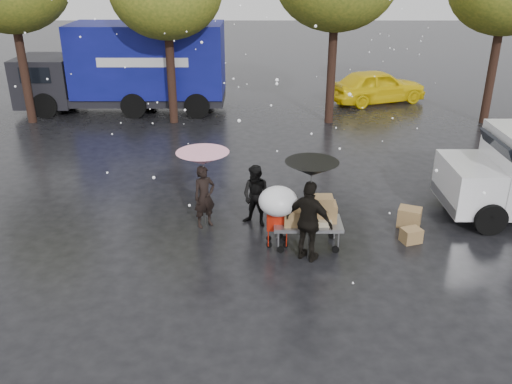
{
  "coord_description": "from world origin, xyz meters",
  "views": [
    {
      "loc": [
        -0.28,
        -10.32,
        5.99
      ],
      "look_at": [
        -0.3,
        1.0,
        1.0
      ],
      "focal_mm": 38.0,
      "sensor_mm": 36.0,
      "label": 1
    }
  ],
  "objects_px": {
    "shopping_cart": "(278,204)",
    "vendor_cart": "(312,216)",
    "yellow_taxi": "(377,86)",
    "person_pink": "(204,197)",
    "blue_truck": "(129,68)",
    "person_black": "(309,222)"
  },
  "relations": [
    {
      "from": "shopping_cart",
      "to": "yellow_taxi",
      "type": "height_order",
      "value": "shopping_cart"
    },
    {
      "from": "vendor_cart",
      "to": "blue_truck",
      "type": "relative_size",
      "value": 0.18
    },
    {
      "from": "person_pink",
      "to": "vendor_cart",
      "type": "distance_m",
      "value": 2.62
    },
    {
      "from": "shopping_cart",
      "to": "blue_truck",
      "type": "bearing_deg",
      "value": 116.12
    },
    {
      "from": "person_black",
      "to": "blue_truck",
      "type": "distance_m",
      "value": 13.59
    },
    {
      "from": "person_pink",
      "to": "person_black",
      "type": "distance_m",
      "value": 2.8
    },
    {
      "from": "person_pink",
      "to": "shopping_cart",
      "type": "height_order",
      "value": "person_pink"
    },
    {
      "from": "yellow_taxi",
      "to": "person_pink",
      "type": "bearing_deg",
      "value": 131.53
    },
    {
      "from": "person_black",
      "to": "blue_truck",
      "type": "relative_size",
      "value": 0.22
    },
    {
      "from": "blue_truck",
      "to": "yellow_taxi",
      "type": "bearing_deg",
      "value": 7.16
    },
    {
      "from": "person_pink",
      "to": "yellow_taxi",
      "type": "xyz_separation_m",
      "value": [
        6.45,
        11.78,
        -0.03
      ]
    },
    {
      "from": "blue_truck",
      "to": "yellow_taxi",
      "type": "xyz_separation_m",
      "value": [
        10.42,
        1.31,
        -1.03
      ]
    },
    {
      "from": "blue_truck",
      "to": "shopping_cart",
      "type": "bearing_deg",
      "value": -63.88
    },
    {
      "from": "shopping_cart",
      "to": "yellow_taxi",
      "type": "bearing_deg",
      "value": 69.63
    },
    {
      "from": "person_black",
      "to": "shopping_cart",
      "type": "xyz_separation_m",
      "value": [
        -0.64,
        0.49,
        0.17
      ]
    },
    {
      "from": "person_black",
      "to": "shopping_cart",
      "type": "distance_m",
      "value": 0.82
    },
    {
      "from": "shopping_cart",
      "to": "person_black",
      "type": "bearing_deg",
      "value": -37.37
    },
    {
      "from": "shopping_cart",
      "to": "vendor_cart",
      "type": "bearing_deg",
      "value": 7.15
    },
    {
      "from": "person_pink",
      "to": "vendor_cart",
      "type": "relative_size",
      "value": 1.0
    },
    {
      "from": "yellow_taxi",
      "to": "blue_truck",
      "type": "bearing_deg",
      "value": 77.41
    },
    {
      "from": "person_black",
      "to": "yellow_taxi",
      "type": "bearing_deg",
      "value": -74.37
    },
    {
      "from": "person_pink",
      "to": "vendor_cart",
      "type": "xyz_separation_m",
      "value": [
        2.43,
        -0.97,
        -0.03
      ]
    }
  ]
}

